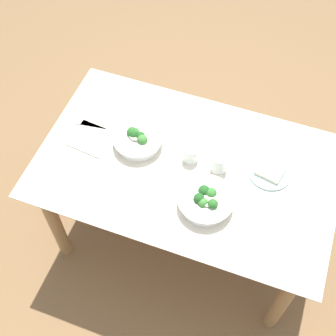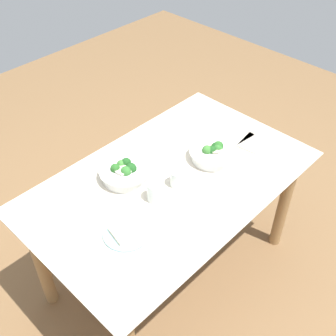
# 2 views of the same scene
# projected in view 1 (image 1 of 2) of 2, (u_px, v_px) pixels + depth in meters

# --- Properties ---
(ground_plane) EXTENTS (6.00, 6.00, 0.00)m
(ground_plane) POSITION_uv_depth(u_px,v_px,m) (183.00, 233.00, 2.91)
(ground_plane) COLOR brown
(dining_table) EXTENTS (1.47, 0.90, 0.75)m
(dining_table) POSITION_uv_depth(u_px,v_px,m) (186.00, 179.00, 2.38)
(dining_table) COLOR beige
(dining_table) RESTS_ON ground_plane
(broccoli_bowl_far) EXTENTS (0.25, 0.25, 0.10)m
(broccoli_bowl_far) POSITION_uv_depth(u_px,v_px,m) (138.00, 139.00, 2.33)
(broccoli_bowl_far) COLOR white
(broccoli_bowl_far) RESTS_ON dining_table
(broccoli_bowl_near) EXTENTS (0.26, 0.26, 0.10)m
(broccoli_bowl_near) POSITION_uv_depth(u_px,v_px,m) (206.00, 200.00, 2.13)
(broccoli_bowl_near) COLOR white
(broccoli_bowl_near) RESTS_ON dining_table
(bread_side_plate) EXTENTS (0.21, 0.21, 0.03)m
(bread_side_plate) POSITION_uv_depth(u_px,v_px,m) (270.00, 171.00, 2.25)
(bread_side_plate) COLOR #99C6D1
(bread_side_plate) RESTS_ON dining_table
(water_glass_center) EXTENTS (0.08, 0.08, 0.10)m
(water_glass_center) POSITION_uv_depth(u_px,v_px,m) (219.00, 162.00, 2.23)
(water_glass_center) COLOR silver
(water_glass_center) RESTS_ON dining_table
(water_glass_side) EXTENTS (0.08, 0.08, 0.09)m
(water_glass_side) POSITION_uv_depth(u_px,v_px,m) (190.00, 153.00, 2.27)
(water_glass_side) COLOR silver
(water_glass_side) RESTS_ON dining_table
(fork_by_far_bowl) EXTENTS (0.10, 0.05, 0.00)m
(fork_by_far_bowl) POSITION_uv_depth(u_px,v_px,m) (296.00, 147.00, 2.34)
(fork_by_far_bowl) COLOR #B7B7BC
(fork_by_far_bowl) RESTS_ON dining_table
(fork_by_near_bowl) EXTENTS (0.09, 0.02, 0.00)m
(fork_by_near_bowl) POSITION_uv_depth(u_px,v_px,m) (157.00, 115.00, 2.46)
(fork_by_near_bowl) COLOR #B7B7BC
(fork_by_near_bowl) RESTS_ON dining_table
(table_knife_left) EXTENTS (0.20, 0.07, 0.00)m
(table_knife_left) POSITION_uv_depth(u_px,v_px,m) (223.00, 127.00, 2.42)
(table_knife_left) COLOR #B7B7BC
(table_knife_left) RESTS_ON dining_table
(napkin_folded_upper) EXTENTS (0.22, 0.20, 0.01)m
(napkin_folded_upper) POSITION_uv_depth(u_px,v_px,m) (91.00, 139.00, 2.37)
(napkin_folded_upper) COLOR #B1A997
(napkin_folded_upper) RESTS_ON dining_table
(napkin_folded_lower) EXTENTS (0.20, 0.14, 0.01)m
(napkin_folded_lower) POSITION_uv_depth(u_px,v_px,m) (96.00, 118.00, 2.45)
(napkin_folded_lower) COLOR #B1A997
(napkin_folded_lower) RESTS_ON dining_table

